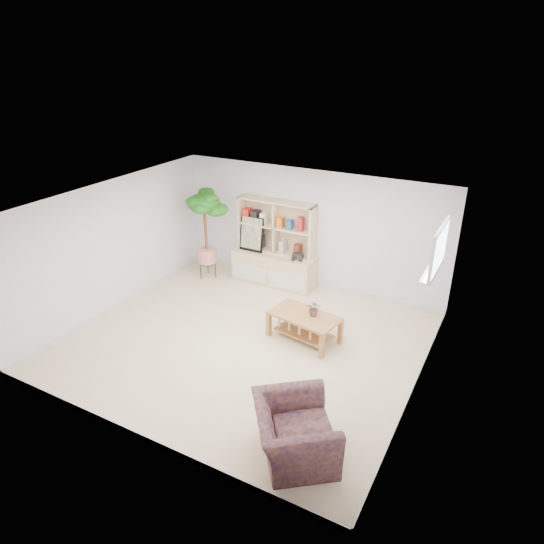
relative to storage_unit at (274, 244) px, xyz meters
The scene contains 14 objects.
floor 2.50m from the storage_unit, 73.34° to the right, with size 5.50×5.00×0.01m, color beige.
ceiling 2.79m from the storage_unit, 73.34° to the right, with size 5.50×5.00×0.01m, color silver.
walls 2.36m from the storage_unit, 73.34° to the right, with size 5.51×5.01×2.40m.
baseboard 2.48m from the storage_unit, 73.34° to the right, with size 5.50×5.00×0.10m, color silver, non-canonical shape.
window 3.94m from the storage_unit, 25.75° to the right, with size 0.10×0.98×0.68m, color silver, non-canonical shape.
window_sill 3.81m from the storage_unit, 26.15° to the right, with size 0.14×1.00×0.04m, color silver.
storage_unit is the anchor object (origin of this frame).
poster 0.51m from the storage_unit, behind, with size 0.52×0.12×0.72m, color yellow, non-canonical shape.
toy_truck 0.58m from the storage_unit, ahead, with size 0.30×0.20×0.16m, color black, non-canonical shape.
coffee_table 2.30m from the storage_unit, 48.73° to the right, with size 1.14×0.62×0.47m, color #9F6D2D, non-canonical shape.
table_plant 2.29m from the storage_unit, 45.09° to the right, with size 0.24×0.20×0.26m, color #134C1A.
floor_tree 1.43m from the storage_unit, 162.47° to the right, with size 0.70×0.70×1.90m, color #125915, non-canonical shape.
armchair 4.73m from the storage_unit, 58.89° to the right, with size 1.05×0.91×0.78m, color #0F1042.
sill_plant 3.79m from the storage_unit, 24.57° to the right, with size 0.12×0.10×0.22m, color #125915.
Camera 1 is at (3.60, -5.77, 4.48)m, focal length 32.00 mm.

